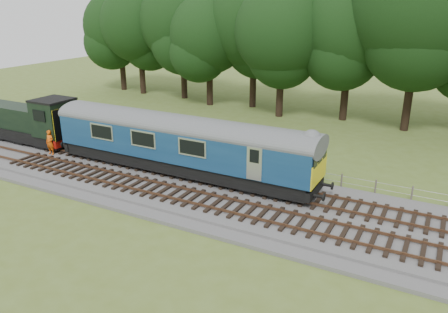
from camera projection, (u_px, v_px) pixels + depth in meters
The scene contains 9 objects.
ground at pixel (251, 204), 24.77m from camera, with size 120.00×120.00×0.00m, color #586B27.
ballast at pixel (251, 201), 24.72m from camera, with size 70.00×7.00×0.35m, color #4C4C4F.
track_north at pixel (261, 188), 25.80m from camera, with size 67.20×2.40×0.21m.
track_south at pixel (238, 208), 23.31m from camera, with size 67.20×2.40×0.21m.
fence at pixel (280, 177), 28.51m from camera, with size 64.00×0.12×1.00m, color #6B6054, non-canonical shape.
tree_line at pixel (344, 118), 43.05m from camera, with size 70.00×8.00×18.00m, color black, non-canonical shape.
dmu_railcar at pixel (180, 140), 27.56m from camera, with size 18.05×2.86×3.88m.
shunter_loco at pixel (31, 122), 33.96m from camera, with size 8.91×2.60×3.38m.
worker at pixel (50, 142), 31.46m from camera, with size 0.66×0.43×1.80m, color #F65E0C.
Camera 1 is at (9.24, -20.50, 10.85)m, focal length 35.00 mm.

